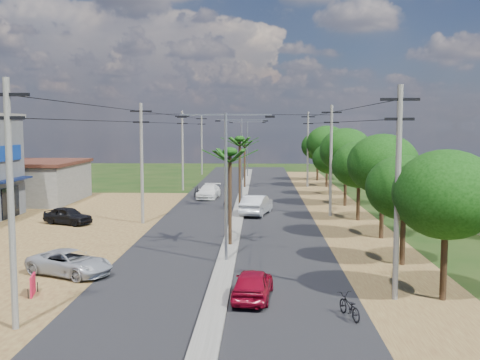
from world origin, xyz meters
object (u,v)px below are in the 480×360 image
object	(u,v)px
car_red_near	(253,285)
roadside_sign	(33,285)
car_silver_mid	(256,205)
car_white_far	(209,192)
car_parked_silver	(70,263)
moto_rider_east	(349,307)
car_parked_dark	(68,216)

from	to	relation	value
car_red_near	roadside_sign	xyz separation A→B (m)	(-9.50, 0.22, -0.19)
car_silver_mid	car_white_far	bearing A→B (deg)	-51.87
car_parked_silver	moto_rider_east	distance (m)	13.94
car_red_near	car_silver_mid	distance (m)	22.62
moto_rider_east	roadside_sign	size ratio (longest dim) A/B	1.56
car_red_near	car_silver_mid	bearing A→B (deg)	-84.13
car_silver_mid	moto_rider_east	size ratio (longest dim) A/B	2.92
car_red_near	car_white_far	xyz separation A→B (m)	(-4.87, 32.91, 0.04)
car_red_near	car_parked_silver	xyz separation A→B (m)	(-9.00, 3.54, -0.04)
car_parked_dark	car_parked_silver	bearing A→B (deg)	-137.24
car_silver_mid	car_parked_silver	distance (m)	21.10
car_white_far	moto_rider_east	xyz separation A→B (m)	(8.57, -35.11, -0.24)
car_white_far	car_parked_silver	world-z (taller)	car_white_far
car_parked_dark	roadside_sign	bearing A→B (deg)	-142.28
car_red_near	roadside_sign	bearing A→B (deg)	4.55
car_white_far	car_parked_dark	distance (m)	17.80
car_parked_silver	moto_rider_east	xyz separation A→B (m)	(12.70, -5.74, -0.16)
car_parked_silver	moto_rider_east	bearing A→B (deg)	-89.76
car_silver_mid	car_parked_dark	size ratio (longest dim) A/B	1.31
car_white_far	roadside_sign	distance (m)	33.02
car_red_near	car_white_far	world-z (taller)	car_white_far
car_parked_dark	roadside_sign	distance (m)	17.96
car_red_near	car_silver_mid	world-z (taller)	car_silver_mid
car_parked_silver	moto_rider_east	world-z (taller)	car_parked_silver
car_silver_mid	car_parked_dark	bearing A→B (deg)	32.49
car_silver_mid	roadside_sign	xyz separation A→B (m)	(-9.50, -22.40, -0.36)
car_white_far	roadside_sign	xyz separation A→B (m)	(-4.63, -32.69, -0.23)
car_white_far	car_silver_mid	bearing A→B (deg)	-59.13
roadside_sign	moto_rider_east	bearing A→B (deg)	-24.19
roadside_sign	car_parked_silver	bearing A→B (deg)	67.63
moto_rider_east	car_white_far	bearing A→B (deg)	-92.91
car_parked_dark	car_white_far	bearing A→B (deg)	-7.49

